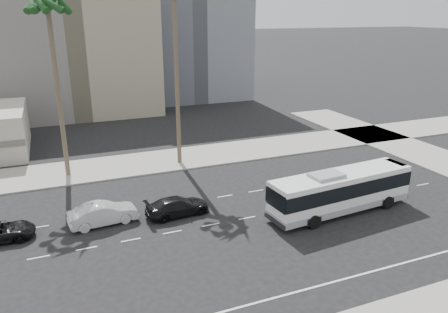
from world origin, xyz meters
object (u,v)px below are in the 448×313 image
car_a (178,206)px  city_bus (341,190)px  palm_mid (48,9)px  car_b (103,214)px

car_a → city_bus: bearing=-114.3°
city_bus → palm_mid: (-19.66, 16.52, 13.61)m
car_a → car_b: (-5.60, 0.64, 0.10)m
city_bus → palm_mid: size_ratio=0.73×
car_a → car_b: car_b is taller
city_bus → car_b: bearing=159.5°
car_b → car_a: bearing=-102.0°
palm_mid → car_a: bearing=-58.3°
city_bus → car_b: size_ratio=2.45×
car_b → palm_mid: size_ratio=0.30×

